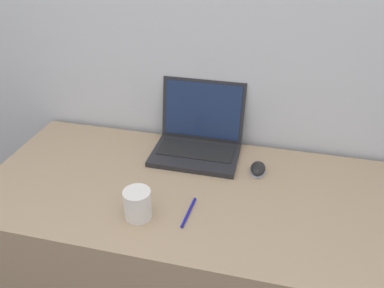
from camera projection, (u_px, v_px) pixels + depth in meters
wall_back at (214, 4)px, 1.30m from camera, size 7.00×0.04×2.50m
desk at (190, 260)px, 1.47m from camera, size 1.44×0.65×0.72m
laptop at (198, 137)px, 1.45m from camera, size 0.33×0.27×0.26m
drink_cup at (138, 204)px, 1.14m from camera, size 0.08×0.08×0.10m
computer_mouse at (258, 169)px, 1.35m from camera, size 0.06×0.08×0.03m
pen at (189, 212)px, 1.17m from camera, size 0.02×0.14×0.01m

